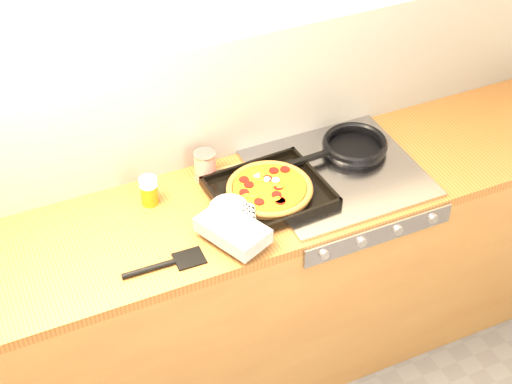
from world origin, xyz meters
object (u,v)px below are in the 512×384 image
pizza_on_tray (258,199)px  frying_pan (353,146)px  tomato_can (205,166)px  juice_glass (149,191)px

pizza_on_tray → frying_pan: bearing=17.0°
frying_pan → tomato_can: tomato_can is taller
frying_pan → tomato_can: 0.59m
pizza_on_tray → frying_pan: 0.49m
frying_pan → juice_glass: 0.82m
tomato_can → juice_glass: size_ratio=1.06×
pizza_on_tray → tomato_can: (-0.11, 0.24, 0.02)m
pizza_on_tray → juice_glass: juice_glass is taller
tomato_can → frying_pan: bearing=-9.5°
tomato_can → juice_glass: bearing=-168.1°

